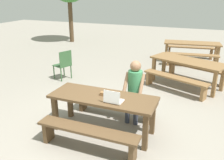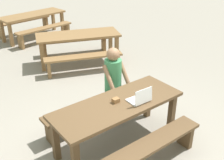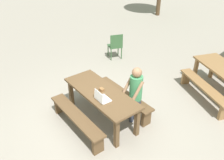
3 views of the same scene
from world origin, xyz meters
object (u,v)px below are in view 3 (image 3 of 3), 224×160
at_px(picnic_table_front, 101,96).
at_px(laptop, 102,98).
at_px(person_seated, 135,90).
at_px(small_pouch, 102,90).
at_px(plastic_chair, 115,46).

xyz_separation_m(picnic_table_front, laptop, (0.28, -0.18, 0.17)).
relative_size(picnic_table_front, person_seated, 1.53).
xyz_separation_m(laptop, small_pouch, (-0.29, 0.21, -0.03)).
bearing_deg(small_pouch, person_seated, 53.72).
height_order(picnic_table_front, small_pouch, small_pouch).
bearing_deg(plastic_chair, laptop, 67.86).
relative_size(picnic_table_front, laptop, 6.35).
bearing_deg(person_seated, laptop, -100.36).
bearing_deg(laptop, person_seated, -98.14).
distance_m(laptop, small_pouch, 0.36).
bearing_deg(person_seated, picnic_table_front, -124.01).
distance_m(picnic_table_front, small_pouch, 0.15).
xyz_separation_m(laptop, plastic_chair, (-2.63, 2.46, -0.33)).
bearing_deg(laptop, plastic_chair, -40.89).
bearing_deg(small_pouch, picnic_table_front, -69.85).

